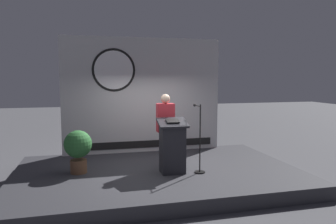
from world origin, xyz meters
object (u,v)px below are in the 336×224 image
microphone_stand (199,148)px  speaker_person (165,130)px  podium (172,147)px  potted_plant (78,147)px

microphone_stand → speaker_person: bearing=137.6°
speaker_person → microphone_stand: (0.63, -0.58, -0.34)m
podium → potted_plant: podium is taller
microphone_stand → potted_plant: 2.68m
speaker_person → microphone_stand: 0.92m
microphone_stand → potted_plant: bearing=167.3°
microphone_stand → podium: bearing=170.7°
speaker_person → potted_plant: 2.01m
podium → microphone_stand: bearing=-9.3°
potted_plant → microphone_stand: bearing=-12.7°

